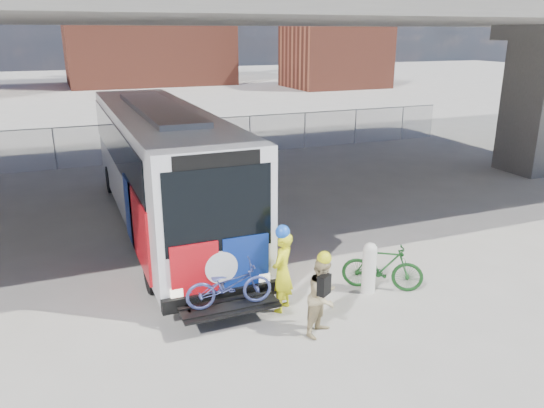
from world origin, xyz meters
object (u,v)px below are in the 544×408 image
bollard (369,266)px  cyclist_tan (323,295)px  bus (161,158)px  cyclist_hivis (282,270)px  bike_parked (383,267)px

bollard → cyclist_tan: (-1.79, -1.16, 0.18)m
bus → cyclist_hivis: 6.55m
bus → cyclist_hivis: bus is taller
bollard → bus: bearing=118.4°
bus → cyclist_tan: bus is taller
cyclist_hivis → bollard: bearing=137.6°
cyclist_hivis → cyclist_tan: bearing=65.1°
bollard → cyclist_tan: size_ratio=0.69×
bus → cyclist_hivis: bearing=-78.7°
cyclist_hivis → cyclist_tan: (0.37, -1.16, -0.11)m
bollard → cyclist_tan: bearing=-147.0°
bus → bike_parked: (3.78, -6.32, -1.55)m
bike_parked → cyclist_hivis: bearing=124.6°
bus → cyclist_tan: 7.77m
bus → cyclist_tan: size_ratio=7.37×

